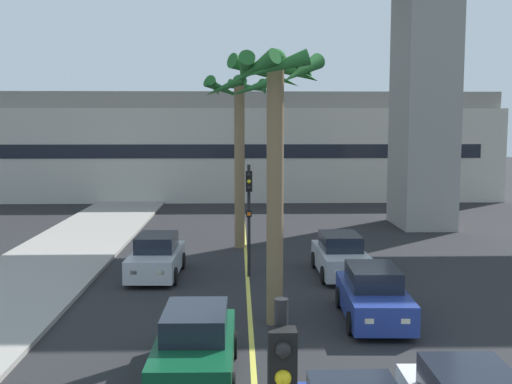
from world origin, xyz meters
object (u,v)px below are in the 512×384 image
at_px(car_queue_second, 373,296).
at_px(car_queue_fourth, 157,257).
at_px(car_queue_sixth, 195,347).
at_px(traffic_light_median_far, 249,205).
at_px(palm_tree_near_median, 275,117).
at_px(palm_tree_mid_median, 239,117).
at_px(car_queue_third, 341,256).

relative_size(car_queue_second, car_queue_fourth, 1.00).
height_order(car_queue_sixth, traffic_light_median_far, traffic_light_median_far).
relative_size(traffic_light_median_far, palm_tree_near_median, 0.54).
relative_size(car_queue_second, traffic_light_median_far, 0.99).
bearing_deg(palm_tree_near_median, palm_tree_mid_median, 95.06).
distance_m(traffic_light_median_far, palm_tree_near_median, 6.38).
bearing_deg(palm_tree_mid_median, car_queue_third, -54.82).
height_order(traffic_light_median_far, palm_tree_near_median, palm_tree_near_median).
xyz_separation_m(car_queue_second, car_queue_fourth, (-6.98, 5.51, 0.00)).
height_order(car_queue_sixth, palm_tree_near_median, palm_tree_near_median).
xyz_separation_m(car_queue_third, traffic_light_median_far, (-3.47, -0.22, 1.99)).
distance_m(car_queue_second, palm_tree_mid_median, 12.72).
bearing_deg(car_queue_second, palm_tree_near_median, -175.44).
relative_size(palm_tree_near_median, palm_tree_mid_median, 0.98).
height_order(car_queue_third, traffic_light_median_far, traffic_light_median_far).
bearing_deg(car_queue_third, car_queue_fourth, 179.89).
distance_m(car_queue_second, car_queue_sixth, 6.35).
bearing_deg(palm_tree_mid_median, car_queue_second, -70.49).
distance_m(car_queue_fourth, palm_tree_near_median, 8.74).
distance_m(palm_tree_near_median, palm_tree_mid_median, 11.18).
height_order(car_queue_second, car_queue_fourth, same).
bearing_deg(traffic_light_median_far, car_queue_sixth, -98.40).
height_order(car_queue_second, traffic_light_median_far, traffic_light_median_far).
distance_m(car_queue_second, car_queue_third, 5.49).
bearing_deg(car_queue_second, palm_tree_mid_median, 109.51).
distance_m(car_queue_third, traffic_light_median_far, 4.00).
xyz_separation_m(car_queue_sixth, palm_tree_near_median, (2.01, 3.82, 5.16)).
xyz_separation_m(car_queue_second, palm_tree_mid_median, (-3.87, 10.91, 5.27)).
height_order(traffic_light_median_far, palm_tree_mid_median, palm_tree_mid_median).
relative_size(traffic_light_median_far, palm_tree_mid_median, 0.53).
bearing_deg(car_queue_third, traffic_light_median_far, -176.37).
relative_size(car_queue_third, traffic_light_median_far, 0.98).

